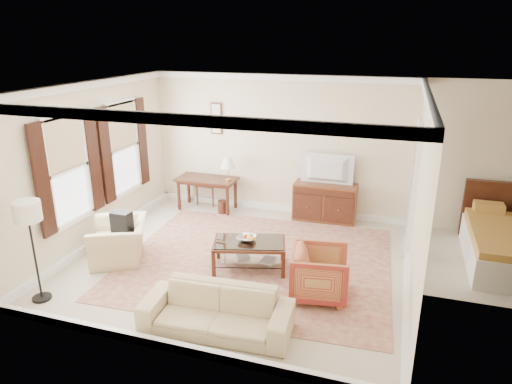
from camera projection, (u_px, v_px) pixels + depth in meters
The scene contains 20 objects.
room_shell at pixel (238, 115), 6.96m from camera, with size 5.51×5.01×2.91m.
window_front at pixel (68, 170), 7.41m from camera, with size 0.12×1.56×1.80m, color #CCB284, non-canonical shape.
window_rear at pixel (123, 148), 8.85m from camera, with size 0.12×1.56×1.80m, color #CCB284, non-canonical shape.
doorway at pixel (413, 189), 7.98m from camera, with size 0.10×1.12×2.25m, color white, non-canonical shape.
rug at pixel (256, 261), 7.72m from camera, with size 4.39×3.76×0.01m, color maroon.
writing_desk at pixel (207, 183), 9.87m from camera, with size 1.29×0.65×0.71m.
desk_chair at pixel (208, 181), 10.25m from camera, with size 0.45×0.45×1.05m, color brown, non-canonical shape.
desk_lamp at pixel (228, 169), 9.61m from camera, with size 0.32×0.32×0.50m, color silver, non-canonical shape.
framed_prints at pixel (216, 118), 9.76m from camera, with size 0.25×0.04×0.68m, color #452013, non-canonical shape.
sideboard at pixel (325, 202), 9.34m from camera, with size 1.26×0.49×0.78m, color brown.
tv at pixel (327, 160), 9.03m from camera, with size 1.00×0.58×0.13m, color black.
coffee_table at pixel (249, 248), 7.37m from camera, with size 1.29×0.96×0.49m.
fruit_bowl at pixel (247, 238), 7.34m from camera, with size 0.42×0.42×0.10m, color silver.
book_a at pixel (236, 256), 7.49m from camera, with size 0.28×0.04×0.38m, color brown.
book_b at pixel (262, 259), 7.41m from camera, with size 0.28×0.03×0.38m, color brown.
striped_armchair at pixel (320, 271), 6.56m from camera, with size 0.80×0.75×0.83m, color maroon.
club_armchair at pixel (119, 235), 7.68m from camera, with size 1.02×0.66×0.89m, color #CAB388.
backpack at pixel (122, 220), 7.63m from camera, with size 0.32×0.22×0.40m, color black.
sofa at pixel (216, 304), 5.81m from camera, with size 1.93×0.56×0.75m, color #CAB388.
floor_lamp at pixel (28, 219), 6.21m from camera, with size 0.37×0.37×1.51m.
Camera 1 is at (2.40, -6.54, 3.63)m, focal length 32.00 mm.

